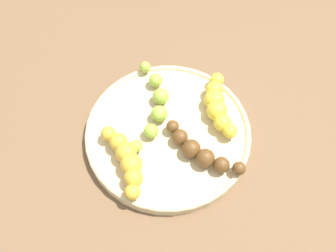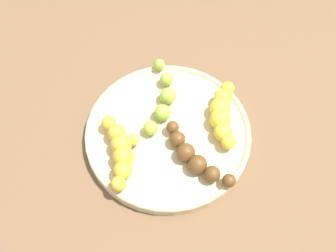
# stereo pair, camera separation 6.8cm
# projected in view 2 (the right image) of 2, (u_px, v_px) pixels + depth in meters

# --- Properties ---
(ground_plane) EXTENTS (2.40, 2.40, 0.00)m
(ground_plane) POSITION_uv_depth(u_px,v_px,m) (168.00, 136.00, 0.71)
(ground_plane) COLOR brown
(fruit_bowl) EXTENTS (0.30, 0.30, 0.02)m
(fruit_bowl) POSITION_uv_depth(u_px,v_px,m) (168.00, 133.00, 0.70)
(fruit_bowl) COLOR #D1B784
(fruit_bowl) RESTS_ON ground_plane
(banana_green) EXTENTS (0.07, 0.19, 0.03)m
(banana_green) POSITION_uv_depth(u_px,v_px,m) (160.00, 103.00, 0.71)
(banana_green) COLOR #8CAD38
(banana_green) RESTS_ON fruit_bowl
(banana_spotted) EXTENTS (0.07, 0.13, 0.04)m
(banana_spotted) POSITION_uv_depth(u_px,v_px,m) (120.00, 151.00, 0.66)
(banana_spotted) COLOR gold
(banana_spotted) RESTS_ON fruit_bowl
(banana_overripe) EXTENTS (0.13, 0.11, 0.03)m
(banana_overripe) POSITION_uv_depth(u_px,v_px,m) (194.00, 156.00, 0.65)
(banana_overripe) COLOR #593819
(banana_overripe) RESTS_ON fruit_bowl
(banana_yellow) EXTENTS (0.05, 0.14, 0.04)m
(banana_yellow) POSITION_uv_depth(u_px,v_px,m) (222.00, 114.00, 0.69)
(banana_yellow) COLOR yellow
(banana_yellow) RESTS_ON fruit_bowl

